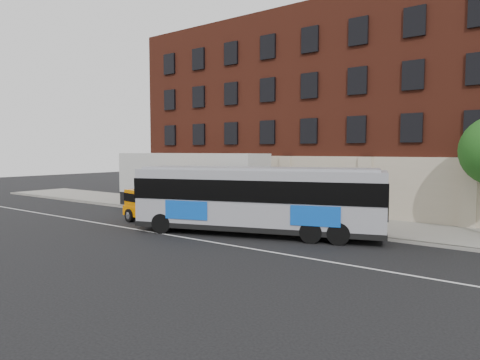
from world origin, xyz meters
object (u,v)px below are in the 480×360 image
Objects in this scene: sign_pole at (151,192)px; yellow_suv at (155,204)px; city_bus at (257,198)px; shipping_container at (188,183)px.

sign_pole is 5.47m from yellow_suv.
city_bus reaches higher than yellow_suv.
yellow_suv is 0.42× the size of shipping_container.
sign_pole is 2.97m from shipping_container.
city_bus is (11.51, -2.77, 0.56)m from sign_pole.
city_bus is 9.96m from shipping_container.
sign_pole is 0.19× the size of shipping_container.
sign_pole is 0.18× the size of city_bus.
shipping_container is at bearing 154.91° from city_bus.
city_bus reaches higher than sign_pole.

